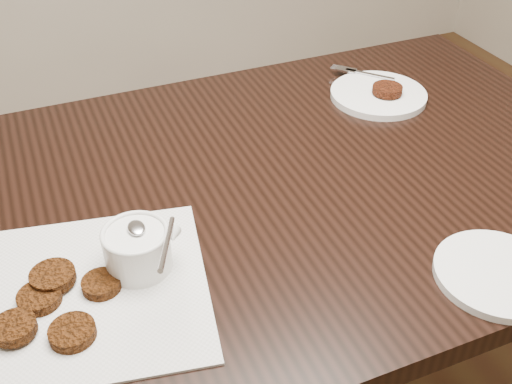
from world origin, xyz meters
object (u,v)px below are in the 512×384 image
table (270,322)px  napkin (92,292)px  plate_empty (497,274)px  sauce_ramekin (134,231)px  plate_with_patty (379,92)px

table → napkin: 0.53m
table → plate_empty: 0.55m
napkin → plate_empty: plate_empty is taller
plate_empty → napkin: bearing=160.3°
sauce_ramekin → plate_with_patty: sauce_ramekin is taller
sauce_ramekin → plate_empty: size_ratio=0.73×
sauce_ramekin → plate_empty: sauce_ramekin is taller
table → napkin: (-0.34, -0.15, 0.38)m
sauce_ramekin → plate_empty: bearing=-24.9°
plate_empty → sauce_ramekin: bearing=155.1°
table → napkin: size_ratio=4.12×
plate_with_patty → sauce_ramekin: bearing=-152.4°
table → plate_with_patty: (0.33, 0.19, 0.39)m
table → sauce_ramekin: size_ratio=9.94×
plate_with_patty → napkin: bearing=-153.5°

